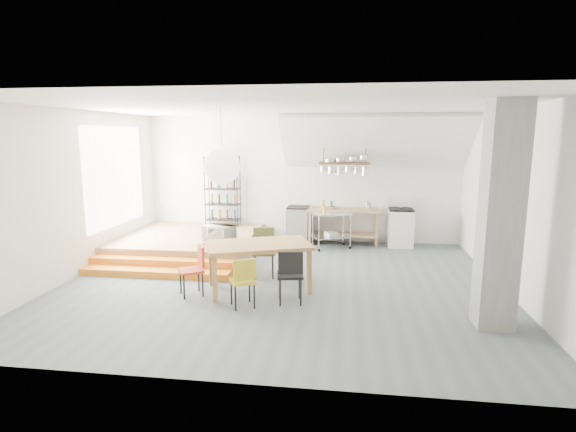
# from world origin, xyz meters

# --- Properties ---
(floor) EXTENTS (8.00, 8.00, 0.00)m
(floor) POSITION_xyz_m (0.00, 0.00, 0.00)
(floor) COLOR #576365
(floor) RESTS_ON ground
(wall_back) EXTENTS (8.00, 0.04, 3.20)m
(wall_back) POSITION_xyz_m (0.00, 3.50, 1.60)
(wall_back) COLOR silver
(wall_back) RESTS_ON ground
(wall_left) EXTENTS (0.04, 7.00, 3.20)m
(wall_left) POSITION_xyz_m (-4.00, 0.00, 1.60)
(wall_left) COLOR silver
(wall_left) RESTS_ON ground
(wall_right) EXTENTS (0.04, 7.00, 3.20)m
(wall_right) POSITION_xyz_m (4.00, 0.00, 1.60)
(wall_right) COLOR silver
(wall_right) RESTS_ON ground
(ceiling) EXTENTS (8.00, 7.00, 0.02)m
(ceiling) POSITION_xyz_m (0.00, 0.00, 3.20)
(ceiling) COLOR white
(ceiling) RESTS_ON wall_back
(slope_ceiling) EXTENTS (4.40, 1.44, 1.32)m
(slope_ceiling) POSITION_xyz_m (1.80, 2.90, 2.55)
(slope_ceiling) COLOR white
(slope_ceiling) RESTS_ON wall_back
(window_pane) EXTENTS (0.02, 2.50, 2.20)m
(window_pane) POSITION_xyz_m (-3.98, 1.50, 1.80)
(window_pane) COLOR white
(window_pane) RESTS_ON wall_left
(platform) EXTENTS (3.00, 3.00, 0.40)m
(platform) POSITION_xyz_m (-2.50, 2.00, 0.20)
(platform) COLOR #926F49
(platform) RESTS_ON ground
(step_lower) EXTENTS (3.00, 0.35, 0.13)m
(step_lower) POSITION_xyz_m (-2.50, 0.05, 0.07)
(step_lower) COLOR orange
(step_lower) RESTS_ON ground
(step_upper) EXTENTS (3.00, 0.35, 0.27)m
(step_upper) POSITION_xyz_m (-2.50, 0.40, 0.13)
(step_upper) COLOR orange
(step_upper) RESTS_ON ground
(concrete_column) EXTENTS (0.50, 0.50, 3.20)m
(concrete_column) POSITION_xyz_m (3.30, -1.50, 1.60)
(concrete_column) COLOR slate
(concrete_column) RESTS_ON ground
(kitchen_counter) EXTENTS (1.80, 0.60, 0.91)m
(kitchen_counter) POSITION_xyz_m (1.10, 3.15, 0.63)
(kitchen_counter) COLOR #926F49
(kitchen_counter) RESTS_ON ground
(stove) EXTENTS (0.60, 0.60, 1.18)m
(stove) POSITION_xyz_m (2.50, 3.16, 0.48)
(stove) COLOR white
(stove) RESTS_ON ground
(pot_rack) EXTENTS (1.20, 0.50, 1.43)m
(pot_rack) POSITION_xyz_m (1.13, 2.92, 1.98)
(pot_rack) COLOR #432A1A
(pot_rack) RESTS_ON ceiling
(wire_shelving) EXTENTS (0.88, 0.38, 1.80)m
(wire_shelving) POSITION_xyz_m (-2.00, 3.20, 1.33)
(wire_shelving) COLOR black
(wire_shelving) RESTS_ON platform
(microwave_shelf) EXTENTS (0.60, 0.40, 0.16)m
(microwave_shelf) POSITION_xyz_m (-1.40, 0.75, 0.55)
(microwave_shelf) COLOR #926F49
(microwave_shelf) RESTS_ON platform
(paper_lantern) EXTENTS (0.60, 0.60, 0.60)m
(paper_lantern) POSITION_xyz_m (-0.89, -0.67, 2.20)
(paper_lantern) COLOR white
(paper_lantern) RESTS_ON ceiling
(dining_table) EXTENTS (2.03, 1.58, 0.85)m
(dining_table) POSITION_xyz_m (-0.33, -0.45, 0.76)
(dining_table) COLOR olive
(dining_table) RESTS_ON ground
(chair_mustard) EXTENTS (0.51, 0.51, 0.83)m
(chair_mustard) POSITION_xyz_m (-0.41, -1.33, 0.49)
(chair_mustard) COLOR gold
(chair_mustard) RESTS_ON ground
(chair_black) EXTENTS (0.48, 0.48, 0.91)m
(chair_black) POSITION_xyz_m (0.30, -1.06, 0.54)
(chair_black) COLOR black
(chair_black) RESTS_ON ground
(chair_olive) EXTENTS (0.50, 0.50, 0.94)m
(chair_olive) POSITION_xyz_m (-0.40, 0.38, 0.56)
(chair_olive) COLOR #505A2A
(chair_olive) RESTS_ON ground
(chair_red) EXTENTS (0.54, 0.54, 0.86)m
(chair_red) POSITION_xyz_m (-1.37, -0.84, 0.51)
(chair_red) COLOR red
(chair_red) RESTS_ON ground
(rolling_cart) EXTENTS (0.99, 0.80, 0.87)m
(rolling_cart) POSITION_xyz_m (0.83, 2.70, 0.56)
(rolling_cart) COLOR silver
(rolling_cart) RESTS_ON ground
(mini_fridge) EXTENTS (0.55, 0.55, 0.93)m
(mini_fridge) POSITION_xyz_m (-0.04, 3.20, 0.46)
(mini_fridge) COLOR black
(mini_fridge) RESTS_ON ground
(microwave) EXTENTS (0.71, 0.61, 0.33)m
(microwave) POSITION_xyz_m (-1.40, 0.75, 0.73)
(microwave) COLOR beige
(microwave) RESTS_ON microwave_shelf
(bowl) EXTENTS (0.29, 0.29, 0.06)m
(bowl) POSITION_xyz_m (0.87, 3.10, 0.94)
(bowl) COLOR silver
(bowl) RESTS_ON kitchen_counter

